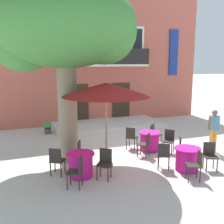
{
  "coord_description": "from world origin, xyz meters",
  "views": [
    {
      "loc": [
        -4.75,
        -9.7,
        3.46
      ],
      "look_at": [
        -0.55,
        1.28,
        1.3
      ],
      "focal_mm": 42.67,
      "sensor_mm": 36.0,
      "label": 1
    }
  ],
  "objects_px": {
    "plane_tree": "(63,28)",
    "cafe_chair_middle_2": "(105,162)",
    "cafe_table_near_tree": "(150,141)",
    "cafe_chair_near_tree_0": "(169,139)",
    "cafe_chair_front_2": "(183,148)",
    "cafe_table_front": "(187,159)",
    "cafe_chair_middle_3": "(82,152)",
    "cafe_chair_near_tree_2": "(131,136)",
    "cafe_chair_front_3": "(164,154)",
    "cafe_chair_front_0": "(196,163)",
    "cafe_chair_near_tree_3": "(145,143)",
    "cafe_table_middle": "(81,165)",
    "cafe_chair_front_1": "(210,154)",
    "pedestrian_near_entrance": "(214,129)",
    "cafe_chair_middle_0": "(57,160)",
    "cafe_chair_near_tree_1": "(155,133)",
    "cafe_umbrella": "(106,90)",
    "cafe_chair_middle_1": "(77,170)",
    "ground_planter_left": "(48,127)"
  },
  "relations": [
    {
      "from": "plane_tree",
      "to": "cafe_chair_middle_2",
      "type": "distance_m",
      "value": 4.59
    },
    {
      "from": "cafe_table_near_tree",
      "to": "plane_tree",
      "type": "bearing_deg",
      "value": 177.35
    },
    {
      "from": "cafe_chair_near_tree_0",
      "to": "cafe_chair_front_2",
      "type": "bearing_deg",
      "value": -95.02
    },
    {
      "from": "cafe_table_near_tree",
      "to": "cafe_table_front",
      "type": "distance_m",
      "value": 2.22
    },
    {
      "from": "plane_tree",
      "to": "cafe_chair_middle_3",
      "type": "bearing_deg",
      "value": -68.43
    },
    {
      "from": "cafe_table_near_tree",
      "to": "cafe_chair_near_tree_0",
      "type": "height_order",
      "value": "cafe_chair_near_tree_0"
    },
    {
      "from": "cafe_chair_near_tree_0",
      "to": "cafe_chair_near_tree_2",
      "type": "relative_size",
      "value": 1.0
    },
    {
      "from": "plane_tree",
      "to": "cafe_chair_near_tree_2",
      "type": "distance_m",
      "value": 4.9
    },
    {
      "from": "cafe_chair_middle_3",
      "to": "cafe_chair_front_3",
      "type": "height_order",
      "value": "same"
    },
    {
      "from": "cafe_table_near_tree",
      "to": "cafe_chair_front_2",
      "type": "xyz_separation_m",
      "value": [
        0.49,
        -1.53,
        0.14
      ]
    },
    {
      "from": "cafe_chair_middle_3",
      "to": "cafe_chair_front_0",
      "type": "height_order",
      "value": "same"
    },
    {
      "from": "cafe_chair_middle_3",
      "to": "cafe_chair_front_3",
      "type": "relative_size",
      "value": 1.0
    },
    {
      "from": "cafe_chair_near_tree_3",
      "to": "cafe_table_middle",
      "type": "bearing_deg",
      "value": -161.91
    },
    {
      "from": "plane_tree",
      "to": "cafe_chair_front_3",
      "type": "height_order",
      "value": "plane_tree"
    },
    {
      "from": "cafe_chair_middle_2",
      "to": "cafe_chair_front_1",
      "type": "height_order",
      "value": "same"
    },
    {
      "from": "cafe_chair_front_0",
      "to": "pedestrian_near_entrance",
      "type": "xyz_separation_m",
      "value": [
        2.26,
        1.85,
        0.44
      ]
    },
    {
      "from": "cafe_chair_middle_0",
      "to": "cafe_chair_middle_3",
      "type": "distance_m",
      "value": 0.99
    },
    {
      "from": "cafe_chair_near_tree_2",
      "to": "cafe_chair_front_2",
      "type": "height_order",
      "value": "same"
    },
    {
      "from": "cafe_table_near_tree",
      "to": "cafe_chair_near_tree_1",
      "type": "bearing_deg",
      "value": 45.21
    },
    {
      "from": "cafe_chair_middle_2",
      "to": "cafe_chair_near_tree_0",
      "type": "bearing_deg",
      "value": 23.3
    },
    {
      "from": "cafe_chair_middle_3",
      "to": "cafe_umbrella",
      "type": "relative_size",
      "value": 0.31
    },
    {
      "from": "cafe_chair_near_tree_0",
      "to": "pedestrian_near_entrance",
      "type": "bearing_deg",
      "value": -20.41
    },
    {
      "from": "plane_tree",
      "to": "cafe_chair_front_2",
      "type": "xyz_separation_m",
      "value": [
        3.8,
        -1.68,
        -4.07
      ]
    },
    {
      "from": "cafe_table_near_tree",
      "to": "pedestrian_near_entrance",
      "type": "height_order",
      "value": "pedestrian_near_entrance"
    },
    {
      "from": "plane_tree",
      "to": "cafe_table_middle",
      "type": "relative_size",
      "value": 7.17
    },
    {
      "from": "cafe_table_front",
      "to": "cafe_chair_front_0",
      "type": "relative_size",
      "value": 0.95
    },
    {
      "from": "cafe_chair_middle_0",
      "to": "cafe_chair_front_3",
      "type": "distance_m",
      "value": 3.46
    },
    {
      "from": "plane_tree",
      "to": "cafe_chair_front_3",
      "type": "distance_m",
      "value": 5.34
    },
    {
      "from": "cafe_chair_middle_3",
      "to": "cafe_chair_near_tree_3",
      "type": "bearing_deg",
      "value": 3.93
    },
    {
      "from": "cafe_table_front",
      "to": "cafe_umbrella",
      "type": "bearing_deg",
      "value": 150.84
    },
    {
      "from": "cafe_table_front",
      "to": "cafe_chair_near_tree_0",
      "type": "bearing_deg",
      "value": 76.56
    },
    {
      "from": "cafe_chair_near_tree_1",
      "to": "cafe_chair_front_2",
      "type": "distance_m",
      "value": 2.06
    },
    {
      "from": "cafe_chair_near_tree_3",
      "to": "cafe_chair_front_3",
      "type": "bearing_deg",
      "value": -90.13
    },
    {
      "from": "cafe_table_front",
      "to": "cafe_chair_front_0",
      "type": "xyz_separation_m",
      "value": [
        -0.23,
        -0.72,
        0.14
      ]
    },
    {
      "from": "cafe_table_near_tree",
      "to": "cafe_chair_middle_3",
      "type": "relative_size",
      "value": 0.95
    },
    {
      "from": "cafe_chair_near_tree_2",
      "to": "cafe_chair_front_1",
      "type": "distance_m",
      "value": 3.25
    },
    {
      "from": "cafe_chair_near_tree_3",
      "to": "cafe_chair_near_tree_1",
      "type": "bearing_deg",
      "value": 47.07
    },
    {
      "from": "cafe_table_front",
      "to": "cafe_table_near_tree",
      "type": "bearing_deg",
      "value": 94.4
    },
    {
      "from": "cafe_table_front",
      "to": "cafe_chair_middle_0",
      "type": "bearing_deg",
      "value": 164.91
    },
    {
      "from": "cafe_table_front",
      "to": "cafe_chair_middle_2",
      "type": "bearing_deg",
      "value": 171.9
    },
    {
      "from": "cafe_chair_near_tree_3",
      "to": "cafe_chair_front_1",
      "type": "xyz_separation_m",
      "value": [
        1.39,
        -1.86,
        0.0
      ]
    },
    {
      "from": "cafe_chair_middle_3",
      "to": "plane_tree",
      "type": "bearing_deg",
      "value": 111.57
    },
    {
      "from": "cafe_chair_near_tree_1",
      "to": "cafe_chair_middle_3",
      "type": "distance_m",
      "value": 3.71
    },
    {
      "from": "cafe_table_middle",
      "to": "cafe_table_front",
      "type": "relative_size",
      "value": 1.0
    },
    {
      "from": "cafe_table_near_tree",
      "to": "cafe_chair_middle_0",
      "type": "xyz_separation_m",
      "value": [
        -3.88,
        -1.12,
        0.14
      ]
    },
    {
      "from": "cafe_table_near_tree",
      "to": "cafe_chair_front_3",
      "type": "bearing_deg",
      "value": -104.98
    },
    {
      "from": "cafe_chair_middle_1",
      "to": "pedestrian_near_entrance",
      "type": "relative_size",
      "value": 0.53
    },
    {
      "from": "cafe_table_near_tree",
      "to": "ground_planter_left",
      "type": "xyz_separation_m",
      "value": [
        -3.46,
        4.12,
        -0.06
      ]
    },
    {
      "from": "cafe_chair_middle_1",
      "to": "cafe_chair_front_0",
      "type": "xyz_separation_m",
      "value": [
        3.42,
        -0.78,
        0.0
      ]
    },
    {
      "from": "cafe_chair_middle_3",
      "to": "cafe_chair_front_1",
      "type": "height_order",
      "value": "same"
    }
  ]
}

